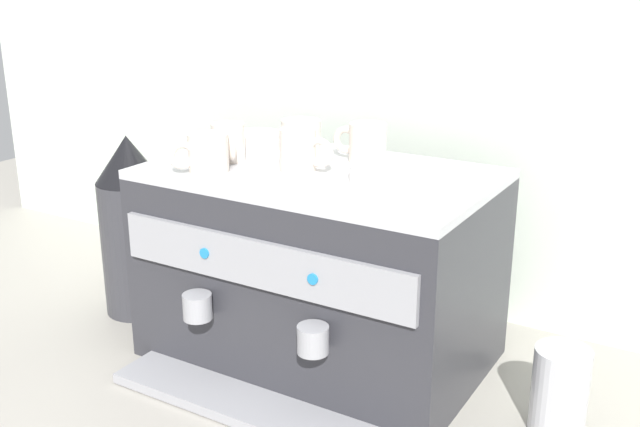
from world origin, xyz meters
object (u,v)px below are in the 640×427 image
ceramic_cup_3 (228,143)px  coffee_grinder (133,225)px  espresso_machine (319,267)px  ceramic_bowl_1 (256,142)px  ceramic_cup_1 (300,150)px  milk_pitcher (560,390)px  ceramic_cup_2 (365,142)px  ceramic_bowl_0 (374,174)px  ceramic_cup_4 (206,153)px  ceramic_cup_0 (302,138)px

ceramic_cup_3 → coffee_grinder: ceramic_cup_3 is taller
espresso_machine → ceramic_bowl_1: ceramic_bowl_1 is taller
espresso_machine → ceramic_cup_3: (-0.20, -0.03, 0.24)m
ceramic_cup_1 → milk_pitcher: size_ratio=0.73×
espresso_machine → ceramic_cup_2: size_ratio=5.71×
ceramic_cup_2 → ceramic_bowl_0: ceramic_cup_2 is taller
ceramic_cup_4 → milk_pitcher: size_ratio=0.69×
ceramic_cup_1 → ceramic_bowl_0: (0.16, 0.00, -0.03)m
ceramic_cup_0 → ceramic_bowl_1: 0.12m
espresso_machine → ceramic_bowl_0: 0.26m
ceramic_cup_0 → ceramic_cup_2: size_ratio=1.05×
ceramic_cup_3 → ceramic_cup_2: bearing=30.9°
espresso_machine → ceramic_cup_2: 0.27m
ceramic_cup_2 → milk_pitcher: size_ratio=0.74×
ceramic_cup_3 → ceramic_bowl_0: 0.33m
ceramic_cup_0 → ceramic_cup_3: ceramic_cup_0 is taller
ceramic_cup_0 → ceramic_bowl_0: 0.24m
ceramic_cup_1 → ceramic_cup_2: 0.15m
ceramic_cup_0 → ceramic_cup_1: size_ratio=1.08×
ceramic_bowl_1 → coffee_grinder: bearing=-158.7°
ceramic_cup_2 → ceramic_cup_3: ceramic_cup_2 is taller
ceramic_cup_3 → coffee_grinder: (-0.29, -0.00, -0.23)m
ceramic_cup_0 → milk_pitcher: 0.70m
ceramic_cup_2 → ceramic_cup_4: (-0.23, -0.23, -0.00)m
ceramic_bowl_0 → espresso_machine: bearing=172.1°
ceramic_cup_4 → ceramic_bowl_0: ceramic_cup_4 is taller
ceramic_cup_2 → milk_pitcher: ceramic_cup_2 is taller
ceramic_bowl_1 → milk_pitcher: (0.71, -0.09, -0.34)m
ceramic_cup_3 → ceramic_bowl_1: bearing=94.1°
ceramic_bowl_1 → ceramic_cup_3: bearing=-85.9°
ceramic_cup_4 → ceramic_bowl_0: (0.31, 0.10, -0.02)m
ceramic_cup_0 → coffee_grinder: size_ratio=0.29×
ceramic_cup_2 → coffee_grinder: 0.59m
ceramic_cup_0 → milk_pitcher: (0.59, -0.10, -0.37)m
milk_pitcher → ceramic_cup_3: bearing=-178.9°
ceramic_cup_4 → ceramic_cup_1: bearing=32.8°
ceramic_cup_4 → ceramic_cup_0: bearing=64.2°
coffee_grinder → ceramic_bowl_1: bearing=21.3°
ceramic_cup_1 → milk_pitcher: (0.54, 0.00, -0.37)m
ceramic_cup_2 → milk_pitcher: 0.60m
ceramic_cup_0 → ceramic_cup_3: (-0.11, -0.11, -0.00)m
espresso_machine → ceramic_cup_0: size_ratio=5.41×
espresso_machine → ceramic_bowl_0: ceramic_bowl_0 is taller
espresso_machine → coffee_grinder: 0.49m
ceramic_bowl_0 → milk_pitcher: (0.37, -0.00, -0.34)m
ceramic_bowl_0 → milk_pitcher: bearing=-0.0°
ceramic_cup_3 → ceramic_cup_4: size_ratio=0.84×
coffee_grinder → milk_pitcher: 1.00m
espresso_machine → coffee_grinder: coffee_grinder is taller
ceramic_cup_1 → ceramic_cup_2: ceramic_cup_1 is taller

